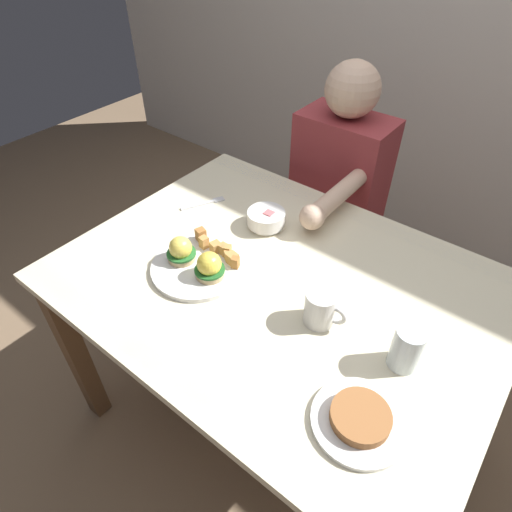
# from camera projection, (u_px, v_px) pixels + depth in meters

# --- Properties ---
(ground_plane) EXTENTS (6.00, 6.00, 0.00)m
(ground_plane) POSITION_uv_depth(u_px,v_px,m) (272.00, 414.00, 1.69)
(ground_plane) COLOR #7F664C
(dining_table) EXTENTS (1.20, 0.90, 0.74)m
(dining_table) POSITION_uv_depth(u_px,v_px,m) (278.00, 305.00, 1.27)
(dining_table) COLOR beige
(dining_table) RESTS_ON ground_plane
(eggs_benedict_plate) EXTENTS (0.27, 0.27, 0.09)m
(eggs_benedict_plate) POSITION_uv_depth(u_px,v_px,m) (199.00, 262.00, 1.22)
(eggs_benedict_plate) COLOR white
(eggs_benedict_plate) RESTS_ON dining_table
(fruit_bowl) EXTENTS (0.12, 0.12, 0.06)m
(fruit_bowl) POSITION_uv_depth(u_px,v_px,m) (266.00, 219.00, 1.36)
(fruit_bowl) COLOR white
(fruit_bowl) RESTS_ON dining_table
(coffee_mug) EXTENTS (0.11, 0.08, 0.09)m
(coffee_mug) POSITION_uv_depth(u_px,v_px,m) (321.00, 307.00, 1.05)
(coffee_mug) COLOR white
(coffee_mug) RESTS_ON dining_table
(fork) EXTENTS (0.09, 0.15, 0.00)m
(fork) POSITION_uv_depth(u_px,v_px,m) (206.00, 203.00, 1.48)
(fork) COLOR silver
(fork) RESTS_ON dining_table
(water_glass_near) EXTENTS (0.07, 0.07, 0.11)m
(water_glass_near) POSITION_uv_depth(u_px,v_px,m) (406.00, 350.00, 0.96)
(water_glass_near) COLOR silver
(water_glass_near) RESTS_ON dining_table
(side_plate) EXTENTS (0.20, 0.20, 0.04)m
(side_plate) POSITION_uv_depth(u_px,v_px,m) (360.00, 419.00, 0.88)
(side_plate) COLOR white
(side_plate) RESTS_ON dining_table
(diner_person) EXTENTS (0.34, 0.54, 1.14)m
(diner_person) POSITION_uv_depth(u_px,v_px,m) (335.00, 193.00, 1.69)
(diner_person) COLOR #33333D
(diner_person) RESTS_ON ground_plane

